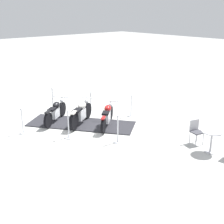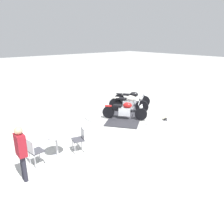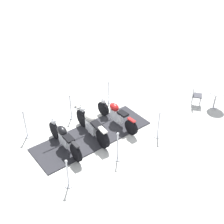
# 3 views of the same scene
# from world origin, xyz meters

# --- Properties ---
(ground_plane) EXTENTS (80.00, 80.00, 0.00)m
(ground_plane) POSITION_xyz_m (0.00, 0.00, 0.00)
(ground_plane) COLOR silver
(display_platform) EXTENTS (3.88, 4.56, 0.04)m
(display_platform) POSITION_xyz_m (0.00, 0.00, 0.02)
(display_platform) COLOR #28282D
(display_platform) RESTS_ON ground_plane
(motorcycle_maroon) EXTENTS (1.81, 1.48, 0.89)m
(motorcycle_maroon) POSITION_xyz_m (0.71, -0.91, 0.48)
(motorcycle_maroon) COLOR black
(motorcycle_maroon) RESTS_ON display_platform
(motorcycle_cream) EXTENTS (1.93, 1.26, 1.02)m
(motorcycle_cream) POSITION_xyz_m (0.02, 0.01, 0.51)
(motorcycle_cream) COLOR black
(motorcycle_cream) RESTS_ON display_platform
(motorcycle_black) EXTENTS (1.82, 1.35, 0.95)m
(motorcycle_black) POSITION_xyz_m (-0.64, 0.96, 0.49)
(motorcycle_black) COLOR black
(motorcycle_black) RESTS_ON display_platform
(stanchion_left_front) EXTENTS (0.32, 0.32, 1.07)m
(stanchion_left_front) POSITION_xyz_m (-0.09, -2.43, 0.35)
(stanchion_left_front) COLOR silver
(stanchion_left_front) RESTS_ON ground_plane
(stanchion_left_mid) EXTENTS (0.36, 0.36, 1.10)m
(stanchion_left_mid) POSITION_xyz_m (-1.21, -0.87, 0.33)
(stanchion_left_mid) COLOR silver
(stanchion_left_mid) RESTS_ON ground_plane
(stanchion_right_mid) EXTENTS (0.29, 0.29, 1.07)m
(stanchion_right_mid) POSITION_xyz_m (1.21, 0.87, 0.38)
(stanchion_right_mid) COLOR silver
(stanchion_right_mid) RESTS_ON ground_plane
(stanchion_right_rear) EXTENTS (0.31, 0.31, 1.13)m
(stanchion_right_rear) POSITION_xyz_m (0.09, 2.43, 0.39)
(stanchion_right_rear) COLOR silver
(stanchion_right_rear) RESTS_ON ground_plane
(stanchion_left_rear) EXTENTS (0.30, 0.30, 1.04)m
(stanchion_left_rear) POSITION_xyz_m (-2.33, 0.68, 0.36)
(stanchion_left_rear) COLOR silver
(stanchion_left_rear) RESTS_ON ground_plane
(stanchion_right_front) EXTENTS (0.32, 0.32, 1.01)m
(stanchion_right_front) POSITION_xyz_m (2.33, -0.68, 0.33)
(stanchion_right_front) COLOR silver
(stanchion_right_front) RESTS_ON ground_plane
(info_placard) EXTENTS (0.41, 0.43, 0.23)m
(info_placard) POSITION_xyz_m (2.00, 0.61, 0.07)
(info_placard) COLOR #333338
(info_placard) RESTS_ON ground_plane
(cafe_table) EXTENTS (0.70, 0.70, 0.78)m
(cafe_table) POSITION_xyz_m (1.74, -5.15, 0.58)
(cafe_table) COLOR #B7B7BC
(cafe_table) RESTS_ON ground_plane
(cafe_chair_across_table) EXTENTS (0.50, 0.50, 0.89)m
(cafe_chair_across_table) POSITION_xyz_m (1.98, -4.37, 0.52)
(cafe_chair_across_table) COLOR #B7B7BC
(cafe_chair_across_table) RESTS_ON ground_plane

